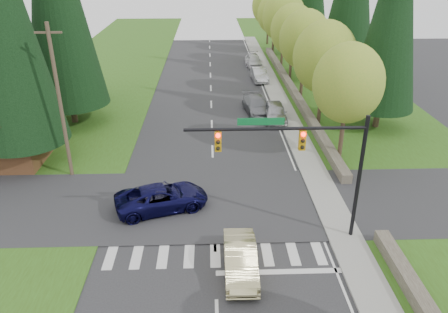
{
  "coord_description": "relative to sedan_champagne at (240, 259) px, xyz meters",
  "views": [
    {
      "loc": [
        -0.18,
        -14.35,
        13.79
      ],
      "look_at": [
        0.63,
        8.69,
        2.8
      ],
      "focal_mm": 35.0,
      "sensor_mm": 36.0,
      "label": 1
    }
  ],
  "objects": [
    {
      "name": "grass_east",
      "position": [
        11.84,
        18.09,
        -0.68
      ],
      "size": [
        14.0,
        110.0,
        0.06
      ],
      "primitive_type": "cube",
      "color": "#325216",
      "rests_on": "ground"
    },
    {
      "name": "conifer_e_a",
      "position": [
        12.84,
        18.09,
        9.09
      ],
      "size": [
        5.44,
        5.44,
        17.8
      ],
      "color": "#38281C",
      "rests_on": "ground"
    },
    {
      "name": "parked_car_a",
      "position": [
        4.44,
        19.8,
        0.1
      ],
      "size": [
        2.1,
        4.8,
        1.61
      ],
      "primitive_type": "imported",
      "rotation": [
        0.0,
        0.0,
        -0.04
      ],
      "color": "#A5A6AA",
      "rests_on": "ground"
    },
    {
      "name": "decid_tree_5",
      "position": [
        7.94,
        47.09,
        4.83
      ],
      "size": [
        4.8,
        4.8,
        8.3
      ],
      "color": "#38281C",
      "rests_on": "ground"
    },
    {
      "name": "cross_street",
      "position": [
        -1.16,
        6.09,
        -0.71
      ],
      "size": [
        120.0,
        8.0,
        0.1
      ],
      "primitive_type": "cube",
      "color": "#28282B",
      "rests_on": "ground"
    },
    {
      "name": "decid_tree_6",
      "position": [
        8.04,
        54.09,
        5.16
      ],
      "size": [
        5.2,
        5.2,
        8.86
      ],
      "color": "#38281C",
      "rests_on": "ground"
    },
    {
      "name": "suv_navy",
      "position": [
        -4.19,
        5.66,
        0.04
      ],
      "size": [
        5.85,
        3.97,
        1.49
      ],
      "primitive_type": "imported",
      "rotation": [
        0.0,
        0.0,
        1.88
      ],
      "color": "#0B0B37",
      "rests_on": "ground"
    },
    {
      "name": "parked_car_d",
      "position": [
        4.44,
        39.49,
        0.05
      ],
      "size": [
        2.15,
        4.57,
        1.51
      ],
      "primitive_type": "imported",
      "rotation": [
        0.0,
        0.0,
        0.08
      ],
      "color": "silver",
      "rests_on": "ground"
    },
    {
      "name": "parked_car_e",
      "position": [
        4.44,
        41.09,
        -0.08
      ],
      "size": [
        2.16,
        4.49,
        1.26
      ],
      "primitive_type": "imported",
      "rotation": [
        0.0,
        0.0,
        -0.09
      ],
      "color": "#AFAEB3",
      "rests_on": "ground"
    },
    {
      "name": "parked_car_c",
      "position": [
        4.44,
        32.84,
        0.03
      ],
      "size": [
        1.87,
        4.56,
        1.47
      ],
      "primitive_type": "imported",
      "rotation": [
        0.0,
        0.0,
        0.07
      ],
      "color": "#AEAFB3",
      "rests_on": "ground"
    },
    {
      "name": "traffic_signal",
      "position": [
        3.21,
        2.59,
        4.28
      ],
      "size": [
        8.7,
        0.37,
        6.8
      ],
      "color": "black",
      "rests_on": "ground"
    },
    {
      "name": "stone_wall_north",
      "position": [
        7.44,
        28.09,
        -0.36
      ],
      "size": [
        0.7,
        40.0,
        0.7
      ],
      "primitive_type": "cube",
      "color": "#4C4438",
      "rests_on": "ground"
    },
    {
      "name": "ground",
      "position": [
        -1.16,
        -1.91,
        -0.71
      ],
      "size": [
        120.0,
        120.0,
        0.0
      ],
      "primitive_type": "plane",
      "color": "#28282B",
      "rests_on": "ground"
    },
    {
      "name": "grass_west",
      "position": [
        -14.16,
        18.09,
        -0.68
      ],
      "size": [
        14.0,
        110.0,
        0.06
      ],
      "primitive_type": "cube",
      "color": "#325216",
      "rests_on": "ground"
    },
    {
      "name": "decid_tree_4",
      "position": [
        8.14,
        40.09,
        5.36
      ],
      "size": [
        5.4,
        5.4,
        9.18
      ],
      "color": "#38281C",
      "rests_on": "ground"
    },
    {
      "name": "sidewalk_east",
      "position": [
        5.74,
        20.09,
        -0.64
      ],
      "size": [
        1.8,
        80.0,
        0.13
      ],
      "primitive_type": "cube",
      "color": "gray",
      "rests_on": "ground"
    },
    {
      "name": "parked_car_b",
      "position": [
        3.04,
        21.94,
        0.04
      ],
      "size": [
        2.74,
        5.34,
        1.48
      ],
      "primitive_type": "imported",
      "rotation": [
        0.0,
        0.0,
        0.13
      ],
      "color": "slate",
      "rests_on": "ground"
    },
    {
      "name": "decid_tree_3",
      "position": [
        8.04,
        33.09,
        4.96
      ],
      "size": [
        5.0,
        5.0,
        8.55
      ],
      "color": "#38281C",
      "rests_on": "ground"
    },
    {
      "name": "curb_east",
      "position": [
        4.89,
        20.09,
        -0.64
      ],
      "size": [
        0.2,
        80.0,
        0.13
      ],
      "primitive_type": "cube",
      "color": "gray",
      "rests_on": "ground"
    },
    {
      "name": "decid_tree_0",
      "position": [
        8.04,
        12.09,
        4.89
      ],
      "size": [
        4.8,
        4.8,
        8.37
      ],
      "color": "#38281C",
      "rests_on": "ground"
    },
    {
      "name": "sedan_champagne",
      "position": [
        0.0,
        0.0,
        0.0
      ],
      "size": [
        1.52,
        4.29,
        1.41
      ],
      "primitive_type": "imported",
      "rotation": [
        0.0,
        0.0,
        -0.01
      ],
      "color": "beige",
      "rests_on": "ground"
    },
    {
      "name": "decid_tree_2",
      "position": [
        7.94,
        26.09,
        5.22
      ],
      "size": [
        5.0,
        5.0,
        8.82
      ],
      "color": "#38281C",
      "rests_on": "ground"
    },
    {
      "name": "utility_pole",
      "position": [
        -10.66,
        10.09,
        4.44
      ],
      "size": [
        1.6,
        0.24,
        10.0
      ],
      "color": "#473828",
      "rests_on": "ground"
    },
    {
      "name": "decid_tree_1",
      "position": [
        8.14,
        19.09,
        5.09
      ],
      "size": [
        5.2,
        5.2,
        8.8
      ],
      "color": "#38281C",
      "rests_on": "ground"
    }
  ]
}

